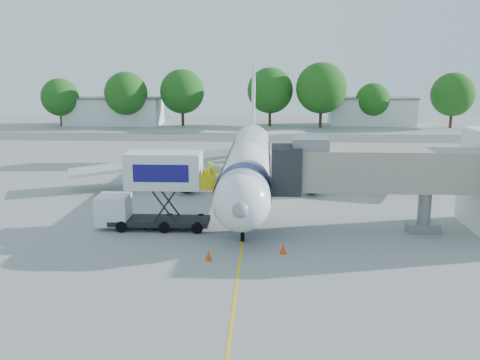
{
  "coord_description": "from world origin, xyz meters",
  "views": [
    {
      "loc": [
        1.43,
        -43.27,
        11.43
      ],
      "look_at": [
        -0.37,
        -5.19,
        3.2
      ],
      "focal_mm": 40.0,
      "sensor_mm": 36.0,
      "label": 1
    }
  ],
  "objects_px": {
    "aircraft": "(249,161)",
    "catering_hiloader": "(155,191)",
    "jet_bridge": "(360,171)",
    "ground_tug": "(215,268)"
  },
  "relations": [
    {
      "from": "catering_hiloader",
      "to": "aircraft",
      "type": "bearing_deg",
      "value": 60.61
    },
    {
      "from": "jet_bridge",
      "to": "ground_tug",
      "type": "distance_m",
      "value": 13.56
    },
    {
      "from": "aircraft",
      "to": "ground_tug",
      "type": "height_order",
      "value": "aircraft"
    },
    {
      "from": "aircraft",
      "to": "catering_hiloader",
      "type": "relative_size",
      "value": 4.44
    },
    {
      "from": "jet_bridge",
      "to": "catering_hiloader",
      "type": "height_order",
      "value": "jet_bridge"
    },
    {
      "from": "jet_bridge",
      "to": "catering_hiloader",
      "type": "bearing_deg",
      "value": -179.99
    },
    {
      "from": "jet_bridge",
      "to": "catering_hiloader",
      "type": "relative_size",
      "value": 1.64
    },
    {
      "from": "aircraft",
      "to": "catering_hiloader",
      "type": "height_order",
      "value": "aircraft"
    },
    {
      "from": "aircraft",
      "to": "jet_bridge",
      "type": "bearing_deg",
      "value": -54.3
    },
    {
      "from": "aircraft",
      "to": "catering_hiloader",
      "type": "bearing_deg",
      "value": -119.39
    }
  ]
}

